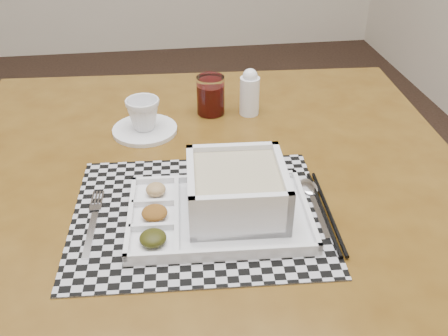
{
  "coord_description": "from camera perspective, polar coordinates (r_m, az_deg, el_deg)",
  "views": [
    {
      "loc": [
        0.79,
        -1.38,
        1.39
      ],
      "look_at": [
        0.89,
        -0.6,
        0.88
      ],
      "focal_mm": 40.0,
      "sensor_mm": 36.0,
      "label": 1
    }
  ],
  "objects": [
    {
      "name": "dining_table",
      "position": [
        1.05,
        -2.26,
        -5.15
      ],
      "size": [
        1.16,
        1.16,
        0.83
      ],
      "color": "#4D300E",
      "rests_on": "ground"
    },
    {
      "name": "placemat",
      "position": [
        0.91,
        -2.82,
        -5.21
      ],
      "size": [
        0.48,
        0.39,
        0.0
      ],
      "primitive_type": "cube",
      "rotation": [
        0.0,
        0.0,
        -0.06
      ],
      "color": "#ACACB4",
      "rests_on": "dining_table"
    },
    {
      "name": "serving_tray",
      "position": [
        0.88,
        0.63,
        -3.48
      ],
      "size": [
        0.33,
        0.24,
        0.1
      ],
      "color": "white",
      "rests_on": "placemat"
    },
    {
      "name": "fork",
      "position": [
        0.92,
        -14.79,
        -5.85
      ],
      "size": [
        0.03,
        0.19,
        0.0
      ],
      "color": "silver",
      "rests_on": "placemat"
    },
    {
      "name": "spoon",
      "position": [
        0.97,
        9.83,
        -2.59
      ],
      "size": [
        0.04,
        0.18,
        0.01
      ],
      "color": "silver",
      "rests_on": "placemat"
    },
    {
      "name": "chopsticks",
      "position": [
        0.92,
        11.55,
        -4.87
      ],
      "size": [
        0.03,
        0.24,
        0.01
      ],
      "color": "black",
      "rests_on": "placemat"
    },
    {
      "name": "saucer",
      "position": [
        1.18,
        -9.03,
        4.33
      ],
      "size": [
        0.15,
        0.15,
        0.01
      ],
      "primitive_type": "cylinder",
      "color": "white",
      "rests_on": "dining_table"
    },
    {
      "name": "cup",
      "position": [
        1.16,
        -9.2,
        6.11
      ],
      "size": [
        0.1,
        0.1,
        0.07
      ],
      "primitive_type": "imported",
      "rotation": [
        0.0,
        0.0,
        -0.42
      ],
      "color": "white",
      "rests_on": "saucer"
    },
    {
      "name": "juice_glass",
      "position": [
        1.23,
        -1.54,
        8.13
      ],
      "size": [
        0.07,
        0.07,
        0.1
      ],
      "color": "white",
      "rests_on": "dining_table"
    },
    {
      "name": "creamer_bottle",
      "position": [
        1.22,
        2.94,
        8.61
      ],
      "size": [
        0.05,
        0.05,
        0.12
      ],
      "color": "white",
      "rests_on": "dining_table"
    }
  ]
}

